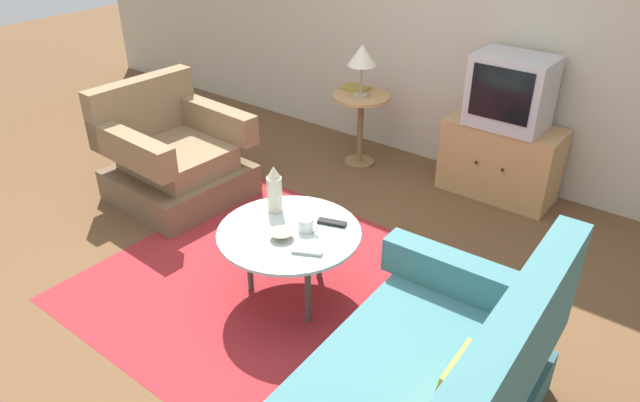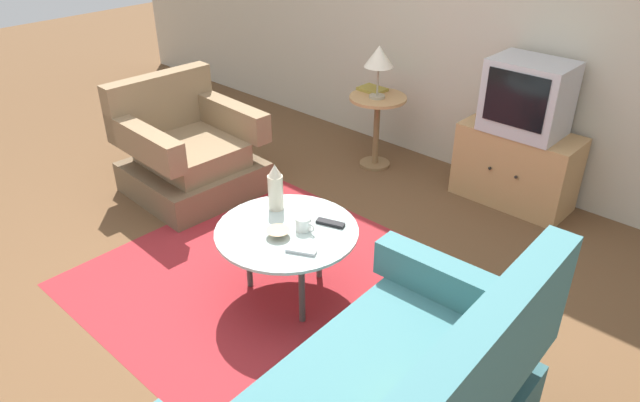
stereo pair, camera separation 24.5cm
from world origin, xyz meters
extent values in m
plane|color=brown|center=(0.00, 0.00, 0.00)|extent=(16.00, 16.00, 0.00)
cube|color=#BCB29E|center=(0.00, 2.34, 1.35)|extent=(9.00, 0.12, 2.70)
cube|color=maroon|center=(0.11, 0.08, 0.00)|extent=(2.41, 1.99, 0.00)
cube|color=brown|center=(-1.36, 0.49, 0.12)|extent=(0.92, 0.93, 0.24)
cube|color=#846B4C|center=(-1.36, 0.49, 0.33)|extent=(0.77, 0.64, 0.18)
cube|color=#846B4C|center=(-1.73, 0.51, 0.64)|extent=(0.18, 0.89, 0.44)
cube|color=#846B4C|center=(-1.37, 0.12, 0.53)|extent=(0.89, 0.18, 0.23)
cube|color=#846B4C|center=(-1.34, 0.86, 0.53)|extent=(0.89, 0.18, 0.23)
cube|color=#3D7075|center=(1.55, -0.48, 0.69)|extent=(0.20, 1.59, 0.54)
cube|color=#3D7075|center=(1.14, 0.23, 0.51)|extent=(0.91, 0.18, 0.19)
cube|color=gold|center=(1.42, -0.45, 0.55)|extent=(0.16, 0.26, 0.27)
cylinder|color=#B2C6C1|center=(0.11, 0.08, 0.45)|extent=(0.82, 0.82, 0.02)
cylinder|color=#4C4742|center=(0.13, 0.33, 0.22)|extent=(0.04, 0.04, 0.44)
cylinder|color=#4C4742|center=(-0.12, -0.02, 0.22)|extent=(0.04, 0.04, 0.44)
cylinder|color=#4C4742|center=(0.34, -0.03, 0.22)|extent=(0.04, 0.04, 0.44)
cylinder|color=tan|center=(-0.59, 1.82, 0.61)|extent=(0.47, 0.47, 0.02)
cylinder|color=brown|center=(-0.59, 1.82, 0.30)|extent=(0.05, 0.05, 0.59)
cylinder|color=brown|center=(-0.59, 1.82, 0.01)|extent=(0.26, 0.26, 0.02)
cube|color=tan|center=(0.56, 2.04, 0.29)|extent=(0.86, 0.40, 0.58)
sphere|color=black|center=(0.45, 1.83, 0.32)|extent=(0.02, 0.02, 0.02)
sphere|color=black|center=(0.66, 1.83, 0.32)|extent=(0.02, 0.02, 0.02)
cube|color=#B7B7BC|center=(0.56, 2.03, 0.84)|extent=(0.55, 0.40, 0.52)
cube|color=black|center=(0.56, 1.83, 0.87)|extent=(0.44, 0.01, 0.37)
cylinder|color=#9E937A|center=(-0.58, 1.79, 0.63)|extent=(0.13, 0.13, 0.02)
cylinder|color=#9E937A|center=(-0.58, 1.79, 0.76)|extent=(0.02, 0.02, 0.24)
cone|color=beige|center=(-0.58, 1.79, 0.96)|extent=(0.23, 0.23, 0.17)
cylinder|color=beige|center=(-0.10, 0.20, 0.57)|extent=(0.09, 0.09, 0.22)
cone|color=beige|center=(-0.10, 0.20, 0.72)|extent=(0.08, 0.08, 0.07)
cylinder|color=white|center=(0.18, 0.14, 0.50)|extent=(0.09, 0.09, 0.08)
torus|color=white|center=(0.24, 0.14, 0.50)|extent=(0.06, 0.01, 0.06)
cone|color=tan|center=(0.13, 0.00, 0.48)|extent=(0.14, 0.14, 0.04)
cube|color=black|center=(0.26, 0.29, 0.47)|extent=(0.17, 0.10, 0.02)
cube|color=#B2B2B7|center=(0.33, -0.03, 0.47)|extent=(0.17, 0.12, 0.02)
cube|color=olive|center=(-0.72, 1.90, 0.63)|extent=(0.22, 0.18, 0.02)
camera|label=1|loc=(1.96, -2.00, 2.25)|focal=32.95mm
camera|label=2|loc=(2.15, -1.85, 2.25)|focal=32.95mm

